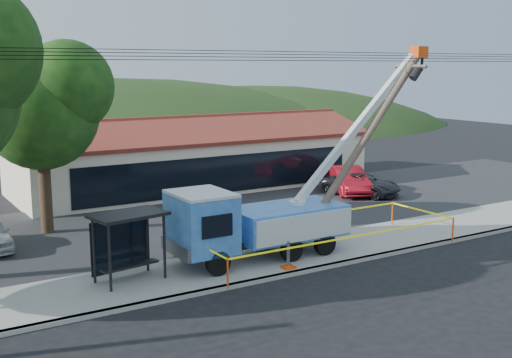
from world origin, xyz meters
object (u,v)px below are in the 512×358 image
Objects in this scene: bus_shelter at (126,230)px; car_red at (347,195)px; utility_truck at (256,219)px; car_dark at (360,197)px; leaning_pole at (365,139)px.

bus_shelter is 19.22m from car_red.
utility_truck is 2.51× the size of car_red.
utility_truck is at bearing -120.94° from car_red.
bus_shelter is at bearing 177.27° from utility_truck.
utility_truck is 2.57× the size of car_dark.
leaning_pole is 11.38m from car_dark.
leaning_pole is 3.02× the size of bus_shelter.
car_dark is at bearing 49.55° from leaning_pole.
car_dark is (6.73, 7.90, -4.66)m from leaning_pole.
leaning_pole is at bearing -155.31° from car_dark.
utility_truck is at bearing -11.44° from bus_shelter.
leaning_pole reaches higher than bus_shelter.
car_red is at bearing 77.56° from car_dark.
bus_shelter is at bearing 178.15° from car_dark.
leaning_pole reaches higher than car_red.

